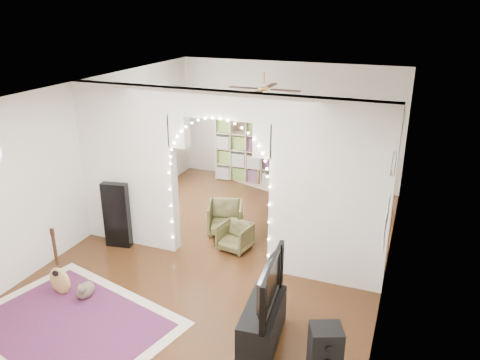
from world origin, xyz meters
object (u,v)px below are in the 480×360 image
(dining_chair_left, at_px, (235,237))
(dining_chair_right, at_px, (225,218))
(media_console, at_px, (262,324))
(acoustic_guitar, at_px, (58,270))
(dining_table, at_px, (286,156))
(bookcase, at_px, (248,150))

(dining_chair_left, xyz_separation_m, dining_chair_right, (-0.39, 0.52, 0.05))
(media_console, distance_m, dining_chair_left, 2.30)
(acoustic_guitar, distance_m, dining_table, 5.54)
(acoustic_guitar, xyz_separation_m, dining_chair_right, (1.42, 2.61, -0.10))
(acoustic_guitar, relative_size, dining_chair_right, 1.42)
(dining_chair_left, bearing_deg, media_console, -50.15)
(media_console, bearing_deg, dining_table, 97.60)
(dining_chair_left, relative_size, dining_chair_right, 0.82)
(acoustic_guitar, xyz_separation_m, bookcase, (0.92, 5.13, 0.38))
(dining_chair_right, bearing_deg, acoustic_guitar, -137.52)
(bookcase, bearing_deg, acoustic_guitar, -80.57)
(media_console, bearing_deg, dining_chair_right, 116.10)
(acoustic_guitar, height_order, dining_chair_right, acoustic_guitar)
(media_console, height_order, dining_chair_right, dining_chair_right)
(dining_table, bearing_deg, dining_chair_right, -90.92)
(media_console, bearing_deg, acoustic_guitar, 176.43)
(acoustic_guitar, height_order, bookcase, bookcase)
(acoustic_guitar, distance_m, dining_chair_right, 2.97)
(media_console, xyz_separation_m, bookcase, (-2.05, 5.04, 0.51))
(bookcase, distance_m, dining_chair_left, 3.22)
(bookcase, xyz_separation_m, dining_table, (0.85, 0.11, -0.08))
(acoustic_guitar, relative_size, dining_chair_left, 1.75)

